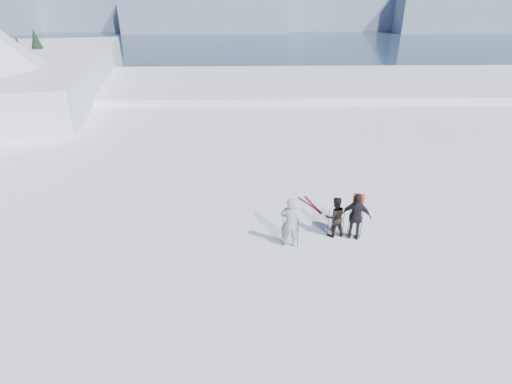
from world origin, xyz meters
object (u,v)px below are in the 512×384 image
skier_grey (290,222)px  skis_loose (311,205)px  skier_dark (335,217)px  skier_pack (356,217)px

skier_grey → skis_loose: bearing=-99.8°
skier_grey → skier_dark: skier_grey is taller
skier_dark → skis_loose: size_ratio=0.99×
skier_pack → skis_loose: bearing=-46.0°
skier_dark → skier_pack: bearing=155.8°
skier_pack → skis_loose: (-1.22, 2.64, -0.93)m
skier_dark → skis_loose: bearing=-87.9°
skier_pack → skier_grey: bearing=28.0°
skier_grey → skier_pack: skier_grey is taller
skier_grey → skis_loose: skier_grey is taller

